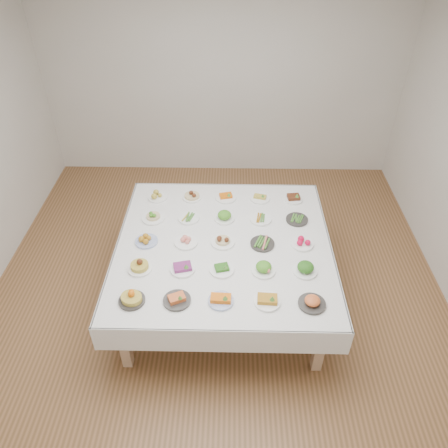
{
  "coord_description": "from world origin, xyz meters",
  "views": [
    {
      "loc": [
        0.14,
        -3.42,
        3.62
      ],
      "look_at": [
        0.08,
        -0.01,
        0.88
      ],
      "focal_mm": 35.0,
      "sensor_mm": 36.0,
      "label": 1
    }
  ],
  "objects_px": {
    "dish_0": "(131,296)",
    "dish_24": "(293,197)",
    "display_table": "(224,249)",
    "dish_12": "(223,238)"
  },
  "relations": [
    {
      "from": "dish_12",
      "to": "dish_24",
      "type": "xyz_separation_m",
      "value": [
        0.78,
        0.75,
        -0.03
      ]
    },
    {
      "from": "dish_0",
      "to": "dish_12",
      "type": "height_order",
      "value": "dish_0"
    },
    {
      "from": "display_table",
      "to": "dish_24",
      "type": "xyz_separation_m",
      "value": [
        0.77,
        0.76,
        0.1
      ]
    },
    {
      "from": "display_table",
      "to": "dish_12",
      "type": "height_order",
      "value": "dish_12"
    },
    {
      "from": "display_table",
      "to": "dish_24",
      "type": "bearing_deg",
      "value": 44.66
    },
    {
      "from": "dish_0",
      "to": "dish_24",
      "type": "bearing_deg",
      "value": 44.77
    },
    {
      "from": "dish_12",
      "to": "dish_24",
      "type": "bearing_deg",
      "value": 44.08
    },
    {
      "from": "dish_0",
      "to": "dish_12",
      "type": "xyz_separation_m",
      "value": [
        0.76,
        0.78,
        -0.0
      ]
    },
    {
      "from": "display_table",
      "to": "dish_12",
      "type": "bearing_deg",
      "value": 143.62
    },
    {
      "from": "display_table",
      "to": "dish_0",
      "type": "xyz_separation_m",
      "value": [
        -0.77,
        -0.77,
        0.14
      ]
    }
  ]
}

